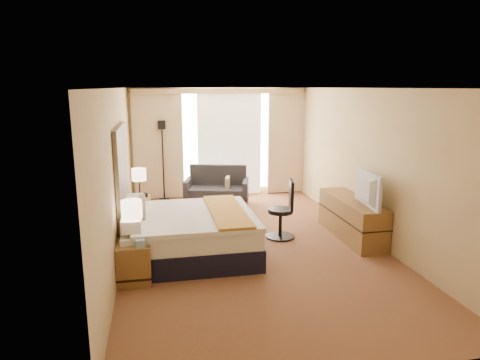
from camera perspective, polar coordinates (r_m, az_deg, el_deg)
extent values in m
cube|color=#511B17|center=(7.36, 1.39, -8.54)|extent=(4.20, 7.00, 0.02)
cube|color=white|center=(6.87, 1.51, 12.16)|extent=(4.20, 7.00, 0.02)
cube|color=#E1CD89|center=(10.40, -2.83, 5.02)|extent=(4.20, 0.02, 2.60)
cube|color=#E1CD89|center=(3.79, 13.37, -8.44)|extent=(4.20, 0.02, 2.60)
cube|color=#E1CD89|center=(6.86, -15.93, 0.75)|extent=(0.02, 7.00, 2.60)
cube|color=#E1CD89|center=(7.73, 16.81, 1.97)|extent=(0.02, 7.00, 2.60)
cube|color=black|center=(7.05, -15.48, 0.92)|extent=(0.06, 1.85, 1.50)
cube|color=olive|center=(6.13, -13.92, -10.55)|extent=(0.45, 0.52, 0.55)
cube|color=olive|center=(8.49, -13.26, -4.04)|extent=(0.45, 0.52, 0.55)
cube|color=olive|center=(7.83, 14.63, -4.93)|extent=(0.50, 1.80, 0.70)
cube|color=white|center=(10.41, -1.44, 5.15)|extent=(2.30, 0.02, 2.30)
cube|color=beige|center=(10.17, -10.86, 4.48)|extent=(1.15, 0.09, 2.50)
cube|color=beige|center=(10.66, 6.10, 4.98)|extent=(0.90, 0.09, 2.50)
cube|color=white|center=(10.38, -1.40, 4.85)|extent=(1.55, 0.04, 2.50)
cube|color=#E1CD89|center=(10.16, -2.77, 11.75)|extent=(4.00, 0.16, 0.12)
cube|color=black|center=(6.89, -6.72, -8.60)|extent=(2.02, 1.83, 0.34)
cube|color=white|center=(6.79, -6.79, -6.13)|extent=(1.97, 1.78, 0.29)
cube|color=white|center=(6.74, -6.17, -4.73)|extent=(1.85, 1.85, 0.07)
cube|color=gold|center=(6.79, -1.79, -4.12)|extent=(0.53, 1.85, 0.04)
cube|color=white|center=(6.27, -14.20, -5.22)|extent=(0.27, 0.75, 0.17)
cube|color=white|center=(7.12, -13.89, -3.10)|extent=(0.27, 0.75, 0.17)
cube|color=beige|center=(6.68, -12.89, -3.73)|extent=(0.10, 0.40, 0.35)
cube|color=#53171D|center=(9.68, -3.09, -2.62)|extent=(1.55, 1.09, 0.25)
cube|color=#2D2D32|center=(9.58, -3.14, -1.52)|extent=(1.41, 0.92, 0.16)
cube|color=#2D2D32|center=(9.86, -2.92, 0.49)|extent=(1.29, 0.48, 0.55)
cube|color=#2D2D32|center=(9.72, -6.91, -1.20)|extent=(0.29, 0.75, 0.45)
cube|color=#2D2D32|center=(9.57, 0.76, -1.34)|extent=(0.29, 0.75, 0.45)
cube|color=beige|center=(9.52, -1.66, -0.55)|extent=(0.17, 0.36, 0.32)
cube|color=black|center=(10.34, -10.04, -2.47)|extent=(0.24, 0.24, 0.03)
cylinder|color=black|center=(10.16, -10.21, 2.14)|extent=(0.03, 0.03, 1.66)
cube|color=black|center=(10.04, -10.41, 7.26)|extent=(0.17, 0.17, 0.19)
cylinder|color=black|center=(7.70, 5.36, -7.50)|extent=(0.50, 0.50, 0.03)
cylinder|color=black|center=(7.62, 5.40, -5.76)|extent=(0.06, 0.06, 0.45)
cylinder|color=black|center=(7.55, 5.43, -4.09)|extent=(0.44, 0.44, 0.07)
cube|color=black|center=(7.49, 6.86, -1.95)|extent=(0.14, 0.40, 0.50)
cube|color=black|center=(6.06, -14.02, -7.83)|extent=(0.10, 0.10, 0.04)
cylinder|color=black|center=(6.00, -14.12, -6.09)|extent=(0.03, 0.03, 0.35)
cylinder|color=beige|center=(5.92, -14.24, -3.77)|extent=(0.28, 0.28, 0.24)
cube|color=black|center=(8.39, -13.19, -2.16)|extent=(0.10, 0.10, 0.04)
cylinder|color=black|center=(8.34, -13.25, -0.92)|extent=(0.03, 0.03, 0.33)
cylinder|color=beige|center=(8.29, -13.33, 0.72)|extent=(0.27, 0.27, 0.23)
cube|color=#88BAD3|center=(5.85, -13.18, -8.21)|extent=(0.13, 0.13, 0.10)
cube|color=black|center=(8.45, -12.73, -1.95)|extent=(0.17, 0.14, 0.06)
imported|color=black|center=(7.29, 15.95, -1.13)|extent=(0.22, 0.99, 0.57)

